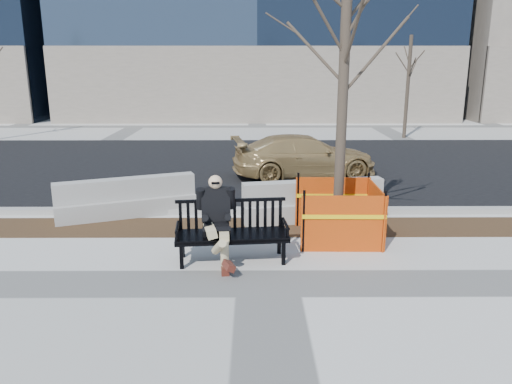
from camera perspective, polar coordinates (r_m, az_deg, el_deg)
ground at (r=7.62m, az=1.34°, el=-10.36°), size 120.00×120.00×0.00m
mulch_strip at (r=10.03m, az=0.92°, el=-4.03°), size 40.00×1.20×0.02m
asphalt_street at (r=16.02m, az=0.44°, el=3.10°), size 60.00×10.40×0.01m
curb at (r=10.92m, az=0.81°, el=-2.16°), size 60.00×0.25×0.12m
bench at (r=8.42m, az=-2.72°, el=-7.84°), size 1.95×0.86×1.01m
seated_man at (r=8.46m, az=-4.47°, el=-7.76°), size 0.71×1.08×1.44m
tree_fence at (r=9.56m, az=9.19°, el=-5.22°), size 2.25×2.25×5.54m
sedan at (r=14.53m, az=5.49°, el=1.80°), size 4.34×2.38×1.19m
jersey_barrier_left at (r=11.12m, az=-14.44°, el=-2.64°), size 2.94×1.61×0.84m
jersey_barrier_right at (r=10.58m, az=6.49°, el=-3.15°), size 3.03×1.15×0.85m
far_tree_right at (r=22.80m, az=16.53°, el=5.96°), size 2.20×2.20×4.64m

